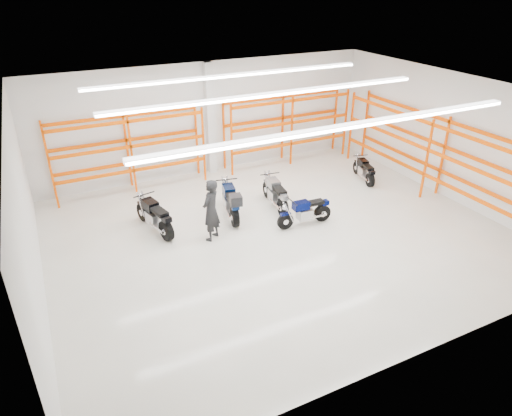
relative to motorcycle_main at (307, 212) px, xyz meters
name	(u,v)px	position (x,y,z in m)	size (l,w,h in m)	color
ground	(278,233)	(-1.13, -0.12, -0.45)	(14.00, 14.00, 0.00)	beige
room_shell	(280,136)	(-1.13, -0.10, 2.83)	(14.02, 12.02, 4.51)	white
motorcycle_main	(307,212)	(0.00, 0.00, 0.00)	(1.98, 0.66, 0.97)	black
motorcycle_back_a	(155,217)	(-4.63, 1.76, 0.07)	(0.84, 2.23, 1.11)	black
motorcycle_back_b	(231,202)	(-2.07, 1.54, 0.13)	(0.93, 2.38, 1.23)	black
motorcycle_back_c	(276,195)	(-0.33, 1.54, 0.05)	(0.75, 2.20, 1.08)	black
motorcycle_back_d	(364,171)	(4.00, 2.05, -0.03)	(0.76, 1.83, 0.91)	black
standing_man	(211,210)	(-3.16, 0.53, 0.55)	(0.73, 0.48, 2.01)	black
structural_column	(210,120)	(-1.13, 5.70, 1.80)	(0.32, 0.32, 4.50)	white
pallet_racking_back_left	(129,146)	(-4.53, 5.36, 1.33)	(5.67, 0.87, 3.00)	#FF5200
pallet_racking_back_right	(287,122)	(2.27, 5.36, 1.33)	(5.67, 0.87, 3.00)	#FF5200
pallet_racking_side	(436,150)	(5.35, -0.12, 1.36)	(0.87, 9.07, 3.00)	#FF5200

